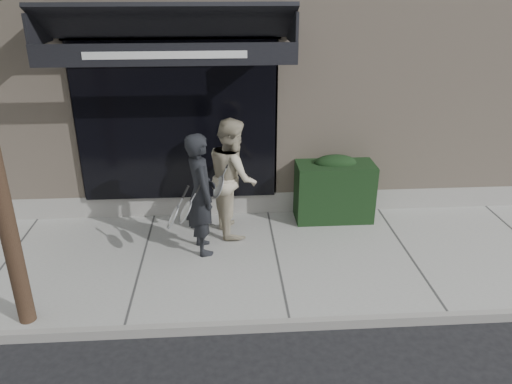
{
  "coord_description": "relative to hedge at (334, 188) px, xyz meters",
  "views": [
    {
      "loc": [
        -0.75,
        -6.45,
        3.99
      ],
      "look_at": [
        -0.27,
        0.6,
        0.91
      ],
      "focal_mm": 35.0,
      "sensor_mm": 36.0,
      "label": 1
    }
  ],
  "objects": [
    {
      "name": "ground",
      "position": [
        -1.1,
        -1.25,
        -0.66
      ],
      "size": [
        80.0,
        80.0,
        0.0
      ],
      "primitive_type": "plane",
      "color": "black",
      "rests_on": "ground"
    },
    {
      "name": "sidewalk",
      "position": [
        -1.1,
        -1.25,
        -0.6
      ],
      "size": [
        20.0,
        3.0,
        0.12
      ],
      "primitive_type": "cube",
      "color": "gray",
      "rests_on": "ground"
    },
    {
      "name": "curb",
      "position": [
        -1.1,
        -2.8,
        -0.59
      ],
      "size": [
        20.0,
        0.1,
        0.14
      ],
      "primitive_type": "cube",
      "color": "gray",
      "rests_on": "ground"
    },
    {
      "name": "building_facade",
      "position": [
        -1.11,
        3.71,
        2.08
      ],
      "size": [
        14.3,
        8.04,
        5.64
      ],
      "color": "tan",
      "rests_on": "ground"
    },
    {
      "name": "hedge",
      "position": [
        0.0,
        0.0,
        0.0
      ],
      "size": [
        1.3,
        0.7,
        1.14
      ],
      "color": "black",
      "rests_on": "sidewalk"
    },
    {
      "name": "pedestrian_front",
      "position": [
        -2.21,
        -0.99,
        0.39
      ],
      "size": [
        0.78,
        0.93,
        1.86
      ],
      "color": "black",
      "rests_on": "sidewalk"
    },
    {
      "name": "pedestrian_back",
      "position": [
        -1.73,
        -0.37,
        0.41
      ],
      "size": [
        0.87,
        1.04,
        1.89
      ],
      "color": "#BFB398",
      "rests_on": "sidewalk"
    }
  ]
}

